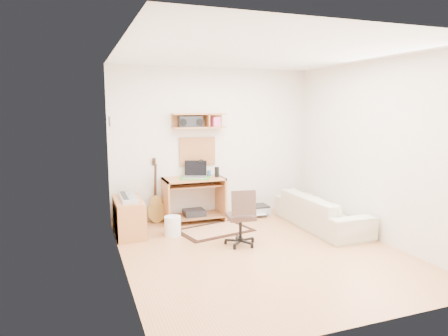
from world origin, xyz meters
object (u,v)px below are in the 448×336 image
object	(u,v)px
task_chair	(241,216)
printer	(256,210)
desk	(194,200)
sofa	(321,206)
cabinet	(129,217)

from	to	relation	value
task_chair	printer	distance (m)	1.68
desk	sofa	size ratio (longest dim) A/B	0.55
desk	printer	distance (m)	1.21
printer	sofa	bearing A→B (deg)	-57.22
cabinet	sofa	bearing A→B (deg)	-13.60
cabinet	sofa	world-z (taller)	sofa
cabinet	printer	size ratio (longest dim) A/B	2.10
task_chair	cabinet	world-z (taller)	task_chair
printer	desk	bearing A→B (deg)	-177.72
task_chair	sofa	xyz separation A→B (m)	(1.54, 0.32, -0.05)
task_chair	printer	xyz separation A→B (m)	(0.89, 1.39, -0.33)
desk	printer	size ratio (longest dim) A/B	2.33
cabinet	printer	distance (m)	2.35
desk	task_chair	xyz separation A→B (m)	(0.28, -1.37, 0.04)
task_chair	cabinet	size ratio (longest dim) A/B	0.92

